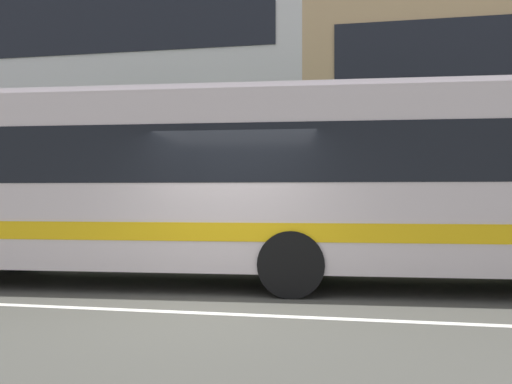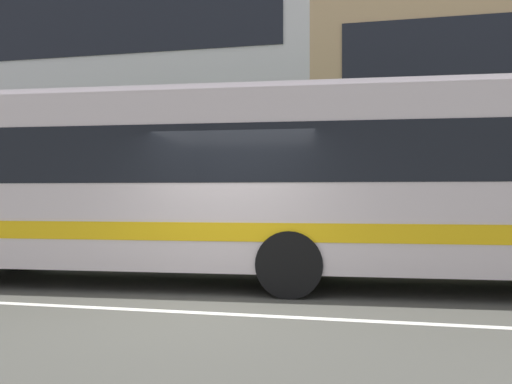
% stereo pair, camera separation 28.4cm
% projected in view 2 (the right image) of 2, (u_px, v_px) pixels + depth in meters
% --- Properties ---
extents(ground_plane, '(160.00, 160.00, 0.00)m').
position_uv_depth(ground_plane, '(207.00, 313.00, 7.21)').
color(ground_plane, '#46453F').
extents(lane_centre_line, '(60.00, 0.16, 0.01)m').
position_uv_depth(lane_centre_line, '(207.00, 313.00, 7.21)').
color(lane_centre_line, silver).
rests_on(lane_centre_line, ground_plane).
extents(hedge_row_far, '(15.09, 1.10, 1.18)m').
position_uv_depth(hedge_row_far, '(228.00, 234.00, 13.53)').
color(hedge_row_far, '#2A5C2D').
rests_on(hedge_row_far, ground_plane).
extents(apartment_block_left, '(19.17, 11.74, 12.25)m').
position_uv_depth(apartment_block_left, '(103.00, 87.00, 23.77)').
color(apartment_block_left, silver).
rests_on(apartment_block_left, ground_plane).
extents(transit_bus, '(12.18, 3.31, 3.26)m').
position_uv_depth(transit_bus, '(252.00, 179.00, 9.56)').
color(transit_bus, silver).
rests_on(transit_bus, ground_plane).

